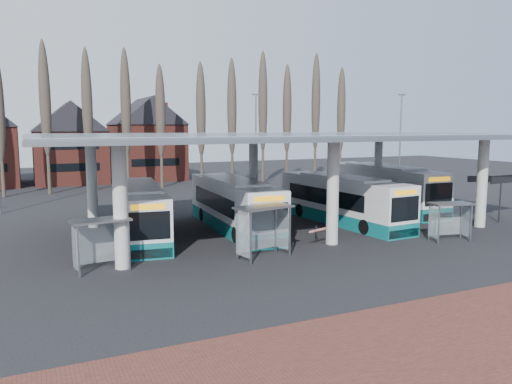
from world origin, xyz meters
name	(u,v)px	position (x,y,z in m)	size (l,w,h in m)	color
ground	(358,254)	(0.00, 0.00, 0.00)	(140.00, 140.00, 0.00)	black
station_canopy	(288,143)	(0.00, 8.00, 5.68)	(32.00, 16.00, 6.34)	#B8B8B3
poplar_row	(180,109)	(0.00, 33.00, 8.78)	(45.10, 1.10, 14.50)	#473D33
townhouse_row	(26,134)	(-15.75, 44.00, 5.94)	(36.80, 10.30, 12.25)	maroon
lamp_post_b	(256,141)	(6.00, 26.00, 5.34)	(0.80, 0.16, 10.17)	slate
lamp_post_c	(400,141)	(20.00, 20.00, 5.34)	(0.80, 0.16, 10.17)	slate
bus_0	(140,212)	(-9.69, 9.20, 1.53)	(4.07, 11.94, 3.25)	silver
bus_1	(233,205)	(-3.57, 8.89, 1.59)	(3.31, 12.27, 3.37)	silver
bus_2	(341,201)	(4.26, 7.78, 1.58)	(3.40, 12.23, 3.36)	silver
bus_3	(382,188)	(10.94, 11.54, 1.71)	(3.42, 13.19, 3.63)	silver
shelter_0	(100,233)	(-12.97, 2.56, 1.81)	(2.81, 1.61, 2.49)	gray
shelter_1	(262,220)	(-5.04, 1.43, 2.00)	(3.21, 2.06, 2.75)	gray
shelter_2	(449,213)	(6.81, 0.27, 1.68)	(2.70, 1.75, 2.31)	gray
info_sign_0	(501,183)	(14.60, 3.09, 2.83)	(2.27, 0.26, 3.37)	black
info_sign_1	(480,182)	(16.57, 6.63, 2.47)	(1.87, 0.85, 2.95)	black
barrier	(319,231)	(-0.68, 2.79, 0.80)	(1.95, 0.92, 1.03)	black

